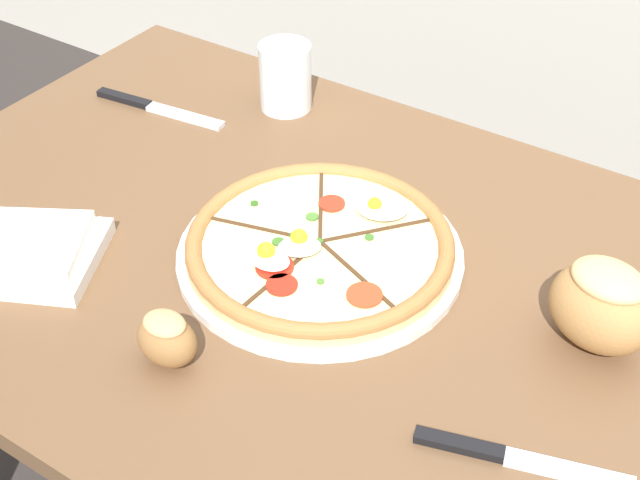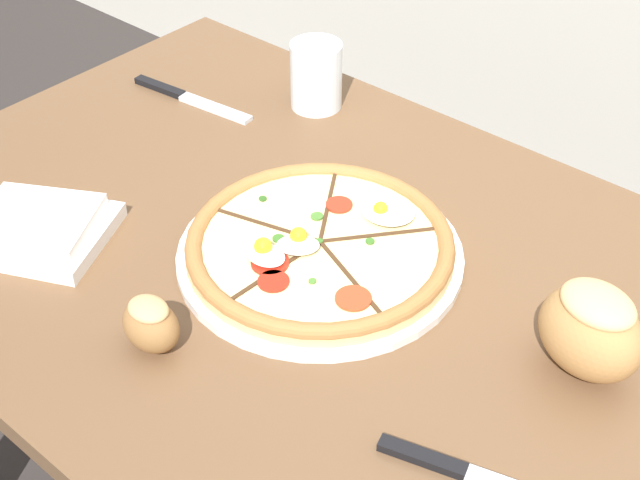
% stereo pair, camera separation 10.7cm
% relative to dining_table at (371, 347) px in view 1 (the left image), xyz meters
% --- Properties ---
extents(dining_table, '(1.38, 0.79, 0.73)m').
position_rel_dining_table_xyz_m(dining_table, '(0.00, 0.00, 0.00)').
color(dining_table, brown).
rests_on(dining_table, ground_plane).
extents(pizza, '(0.35, 0.35, 0.05)m').
position_rel_dining_table_xyz_m(pizza, '(-0.08, 0.01, 0.12)').
color(pizza, white).
rests_on(pizza, dining_table).
extents(napkin_folded, '(0.22, 0.21, 0.04)m').
position_rel_dining_table_xyz_m(napkin_folded, '(-0.38, -0.19, 0.12)').
color(napkin_folded, white).
rests_on(napkin_folded, dining_table).
extents(bread_piece_mid, '(0.13, 0.11, 0.11)m').
position_rel_dining_table_xyz_m(bread_piece_mid, '(0.25, 0.06, 0.16)').
color(bread_piece_mid, '#B27F47').
rests_on(bread_piece_mid, dining_table).
extents(bread_piece_far, '(0.07, 0.05, 0.06)m').
position_rel_dining_table_xyz_m(bread_piece_far, '(-0.13, -0.22, 0.14)').
color(bread_piece_far, olive).
rests_on(bread_piece_far, dining_table).
extents(knife_main, '(0.21, 0.08, 0.01)m').
position_rel_dining_table_xyz_m(knife_main, '(0.25, -0.14, 0.11)').
color(knife_main, silver).
rests_on(knife_main, dining_table).
extents(knife_spare, '(0.23, 0.04, 0.01)m').
position_rel_dining_table_xyz_m(knife_spare, '(-0.49, 0.17, 0.11)').
color(knife_spare, silver).
rests_on(knife_spare, dining_table).
extents(water_glass, '(0.08, 0.08, 0.10)m').
position_rel_dining_table_xyz_m(water_glass, '(-0.33, 0.29, 0.15)').
color(water_glass, white).
rests_on(water_glass, dining_table).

